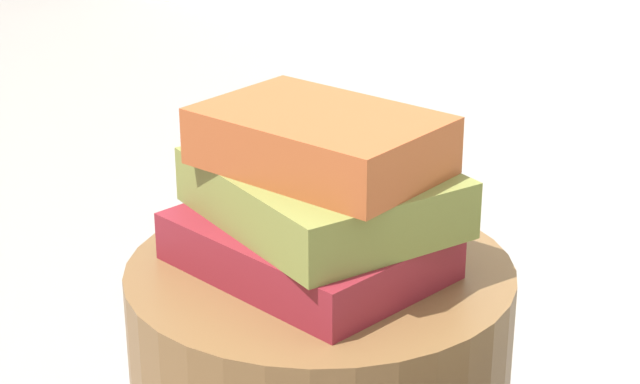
% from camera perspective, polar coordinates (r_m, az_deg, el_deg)
% --- Properties ---
extents(book_maroon, '(0.26, 0.20, 0.05)m').
position_cam_1_polar(book_maroon, '(1.10, -0.65, -2.82)').
color(book_maroon, maroon).
rests_on(book_maroon, side_table).
extents(book_olive, '(0.28, 0.23, 0.06)m').
position_cam_1_polar(book_olive, '(1.09, 0.10, 0.03)').
color(book_olive, olive).
rests_on(book_olive, book_maroon).
extents(book_rust, '(0.25, 0.19, 0.06)m').
position_cam_1_polar(book_rust, '(1.06, 0.21, 2.68)').
color(book_rust, '#994723').
rests_on(book_rust, book_olive).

